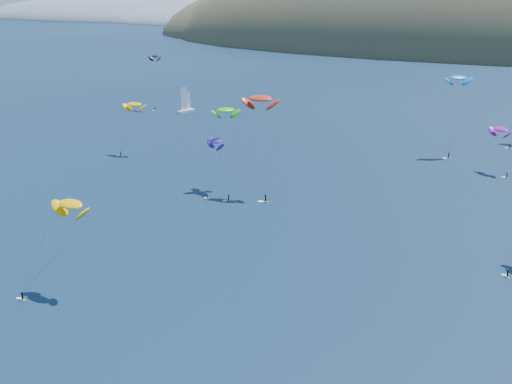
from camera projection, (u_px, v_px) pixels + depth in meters
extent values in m
ellipsoid|color=#3D3526|center=(509.00, 60.00, 585.37)|extent=(600.00, 300.00, 210.00)
ellipsoid|color=#3D3526|center=(332.00, 43.00, 666.91)|extent=(340.00, 240.00, 120.00)
ellipsoid|color=slate|center=(118.00, 19.00, 936.75)|extent=(400.00, 240.00, 60.00)
ellipsoid|color=slate|center=(200.00, 23.00, 851.51)|extent=(240.00, 180.00, 44.00)
cube|color=silver|center=(186.00, 111.00, 304.89)|extent=(5.08, 8.76, 1.02)
cylinder|color=silver|center=(186.00, 97.00, 303.61)|extent=(0.16, 0.16, 11.91)
cube|color=orange|center=(121.00, 156.00, 232.69)|extent=(1.24, 0.39, 0.07)
cylinder|color=black|center=(121.00, 154.00, 232.46)|extent=(0.29, 0.29, 1.32)
sphere|color=#8C6047|center=(121.00, 151.00, 232.23)|extent=(0.22, 0.22, 0.22)
ellipsoid|color=#FFA400|center=(134.00, 104.00, 231.84)|extent=(8.05, 3.91, 4.44)
cube|color=orange|center=(23.00, 300.00, 131.36)|extent=(1.34, 0.63, 0.07)
cylinder|color=black|center=(22.00, 296.00, 131.12)|extent=(0.30, 0.30, 1.38)
sphere|color=#8C6047|center=(22.00, 292.00, 130.88)|extent=(0.23, 0.23, 0.23)
ellipsoid|color=#F9B801|center=(70.00, 204.00, 131.25)|extent=(9.40, 5.77, 4.89)
cube|color=orange|center=(229.00, 201.00, 187.76)|extent=(1.29, 1.10, 0.07)
cylinder|color=black|center=(229.00, 198.00, 187.51)|extent=(0.31, 0.31, 1.42)
sphere|color=#8C6047|center=(228.00, 195.00, 187.26)|extent=(0.24, 0.24, 0.24)
ellipsoid|color=#22B109|center=(226.00, 110.00, 193.93)|extent=(8.20, 7.34, 4.23)
cube|color=orange|center=(449.00, 158.00, 230.15)|extent=(1.59, 1.06, 0.09)
cylinder|color=black|center=(449.00, 155.00, 229.86)|extent=(0.36, 0.36, 1.65)
sphere|color=#8C6047|center=(449.00, 152.00, 229.58)|extent=(0.28, 0.28, 0.28)
ellipsoid|color=#0070D3|center=(458.00, 77.00, 227.62)|extent=(9.26, 7.12, 4.69)
cube|color=orange|center=(507.00, 277.00, 141.09)|extent=(1.10, 1.24, 0.07)
cylinder|color=black|center=(508.00, 273.00, 140.85)|extent=(0.30, 0.30, 1.38)
sphere|color=#8C6047|center=(508.00, 269.00, 140.61)|extent=(0.23, 0.23, 0.23)
cube|color=orange|center=(507.00, 178.00, 208.05)|extent=(1.35, 1.20, 0.08)
cylinder|color=black|center=(507.00, 175.00, 207.78)|extent=(0.33, 0.33, 1.50)
sphere|color=#8C6047|center=(507.00, 172.00, 207.52)|extent=(0.25, 0.25, 0.25)
ellipsoid|color=#801087|center=(500.00, 129.00, 211.05)|extent=(8.62, 7.99, 4.50)
cube|color=orange|center=(266.00, 202.00, 186.77)|extent=(1.66, 0.64, 0.09)
cylinder|color=black|center=(266.00, 198.00, 186.47)|extent=(0.38, 0.38, 1.73)
sphere|color=#8C6047|center=(266.00, 194.00, 186.17)|extent=(0.29, 0.29, 0.29)
ellipsoid|color=#B3240F|center=(260.00, 98.00, 186.73)|extent=(10.13, 5.51, 5.42)
cube|color=orange|center=(207.00, 199.00, 189.24)|extent=(1.18, 1.08, 0.07)
cylinder|color=black|center=(207.00, 196.00, 189.01)|extent=(0.29, 0.29, 1.33)
sphere|color=#8C6047|center=(207.00, 193.00, 188.78)|extent=(0.22, 0.22, 0.22)
ellipsoid|color=navy|center=(216.00, 140.00, 194.02)|extent=(8.84, 8.32, 4.64)
cube|color=orange|center=(510.00, 148.00, 242.56)|extent=(1.37, 0.60, 0.07)
cylinder|color=black|center=(510.00, 146.00, 242.32)|extent=(0.31, 0.31, 1.42)
sphere|color=#8C6047|center=(510.00, 144.00, 242.07)|extent=(0.24, 0.24, 0.24)
cube|color=orange|center=(155.00, 111.00, 307.36)|extent=(1.31, 0.73, 0.07)
cylinder|color=black|center=(155.00, 109.00, 307.13)|extent=(0.30, 0.30, 1.35)
sphere|color=#8C6047|center=(155.00, 107.00, 306.89)|extent=(0.23, 0.23, 0.23)
ellipsoid|color=black|center=(155.00, 56.00, 305.65)|extent=(7.37, 5.01, 3.76)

